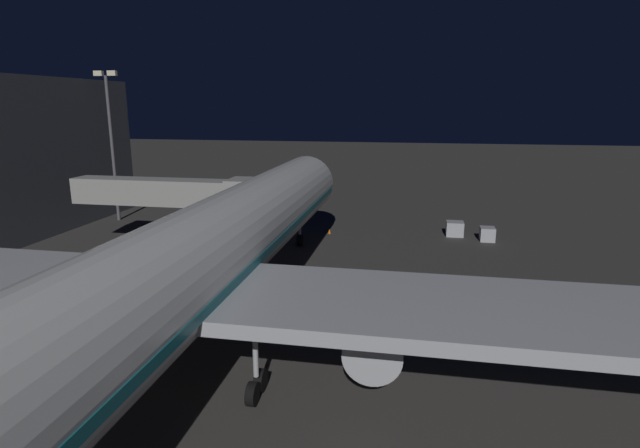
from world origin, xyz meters
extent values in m
plane|color=#383533|center=(0.00, 0.00, 0.00)|extent=(320.00, 320.00, 0.00)
cylinder|color=silver|center=(0.00, 11.20, 6.10)|extent=(5.84, 55.60, 5.84)
sphere|color=silver|center=(0.00, -16.60, 6.10)|extent=(5.72, 5.72, 5.72)
cube|color=#146670|center=(0.00, 11.20, 5.66)|extent=(5.90, 53.38, 0.50)
cube|color=black|center=(0.00, -14.85, 7.12)|extent=(3.21, 1.40, 0.90)
cube|color=#B7BABF|center=(0.00, 13.88, 5.08)|extent=(59.48, 8.30, 0.70)
cylinder|color=#B7BABF|center=(-10.03, 12.88, 3.16)|extent=(2.83, 5.61, 2.83)
cylinder|color=black|center=(-10.03, 10.07, 3.16)|extent=(2.40, 0.15, 2.40)
cylinder|color=#B7BABF|center=(10.03, 12.88, 3.16)|extent=(2.83, 5.61, 2.83)
cylinder|color=black|center=(10.03, 10.07, 3.16)|extent=(2.40, 0.15, 2.40)
cylinder|color=#B7BABF|center=(0.00, -13.10, 2.49)|extent=(0.28, 0.28, 2.58)
cylinder|color=black|center=(0.00, -13.10, 0.60)|extent=(0.45, 1.20, 1.20)
cylinder|color=#B7BABF|center=(-4.20, 14.88, 2.49)|extent=(0.28, 0.28, 2.58)
cylinder|color=black|center=(-4.20, 14.23, 0.60)|extent=(0.45, 1.20, 1.20)
cylinder|color=black|center=(-4.20, 15.53, 0.60)|extent=(0.45, 1.20, 1.20)
cylinder|color=#B7BABF|center=(4.20, 14.88, 2.49)|extent=(0.28, 0.28, 2.58)
cylinder|color=black|center=(4.20, 14.23, 0.60)|extent=(0.45, 1.20, 1.20)
cylinder|color=black|center=(4.20, 15.53, 0.60)|extent=(0.45, 1.20, 1.20)
cube|color=#9E9E99|center=(12.93, -8.33, 6.10)|extent=(17.66, 2.60, 2.50)
cube|color=#9E9E99|center=(4.10, -8.33, 6.10)|extent=(3.20, 3.40, 3.00)
cube|color=black|center=(2.70, -8.33, 6.10)|extent=(0.70, 3.20, 2.70)
cylinder|color=#B7BABF|center=(5.10, -8.33, 2.42)|extent=(0.56, 0.56, 4.85)
cylinder|color=black|center=(4.50, -8.33, 0.30)|extent=(0.25, 0.60, 0.60)
cylinder|color=black|center=(5.70, -8.33, 0.30)|extent=(0.25, 0.60, 0.60)
cylinder|color=#59595E|center=(25.50, -20.52, 8.90)|extent=(0.40, 0.40, 17.80)
cube|color=#F9EFC6|center=(24.60, -20.52, 18.05)|extent=(1.10, 0.50, 0.60)
cube|color=#F9EFC6|center=(26.40, -20.52, 18.05)|extent=(1.10, 0.50, 0.60)
cube|color=#B7BABF|center=(-16.21, -20.26, 0.81)|extent=(1.88, 1.76, 1.62)
cube|color=#B7BABF|center=(-19.53, -18.69, 0.75)|extent=(1.54, 1.65, 1.49)
cone|color=orange|center=(-2.20, -18.60, 0.28)|extent=(0.36, 0.36, 0.55)
cone|color=orange|center=(2.20, -18.60, 0.28)|extent=(0.36, 0.36, 0.55)
camera|label=1|loc=(-11.62, 36.78, 14.51)|focal=28.43mm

